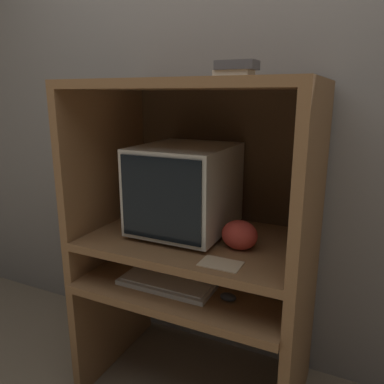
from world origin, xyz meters
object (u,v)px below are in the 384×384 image
at_px(crt_monitor, 185,188).
at_px(mouse, 228,297).
at_px(snack_bag, 239,235).
at_px(keyboard, 166,284).
at_px(book_stack, 236,69).

bearing_deg(crt_monitor, mouse, -33.60).
height_order(crt_monitor, snack_bag, crt_monitor).
distance_m(mouse, snack_bag, 0.25).
bearing_deg(crt_monitor, snack_bag, -17.54).
distance_m(crt_monitor, keyboard, 0.43).
relative_size(keyboard, mouse, 6.13).
distance_m(crt_monitor, mouse, 0.51).
relative_size(crt_monitor, mouse, 6.74).
xyz_separation_m(keyboard, mouse, (0.28, 0.01, 0.00)).
distance_m(keyboard, snack_bag, 0.39).
height_order(keyboard, snack_bag, snack_bag).
xyz_separation_m(mouse, snack_bag, (0.01, 0.10, 0.23)).
relative_size(snack_bag, book_stack, 0.98).
relative_size(mouse, snack_bag, 0.45).
relative_size(crt_monitor, snack_bag, 3.06).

